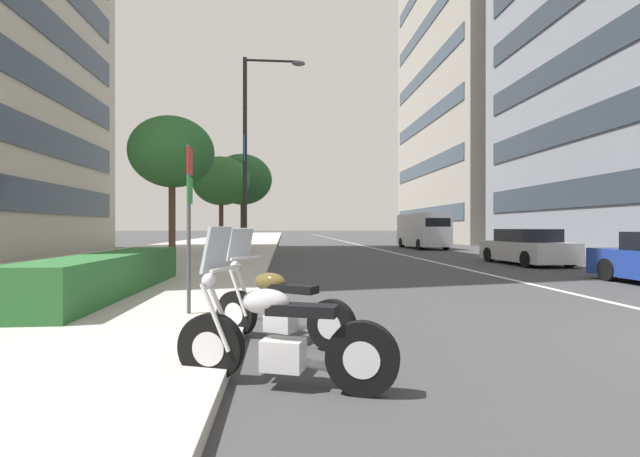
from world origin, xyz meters
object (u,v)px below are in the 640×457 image
at_px(motorcycle_by_sign_pole, 278,309).
at_px(car_following_behind, 526,248).
at_px(street_lamp_with_banners, 254,139).
at_px(street_tree_by_lamp_post, 172,153).
at_px(street_tree_far_plaza, 221,181).
at_px(delivery_van_ahead, 423,230).
at_px(street_tree_near_plaza_corner, 242,180).
at_px(motorcycle_mid_row, 279,339).
at_px(parking_sign_by_curb, 189,208).

height_order(motorcycle_by_sign_pole, car_following_behind, motorcycle_by_sign_pole).
height_order(street_lamp_with_banners, street_tree_by_lamp_post, street_lamp_with_banners).
bearing_deg(street_tree_far_plaza, car_following_behind, -112.92).
bearing_deg(delivery_van_ahead, street_tree_far_plaza, 118.29).
bearing_deg(motorcycle_by_sign_pole, street_tree_far_plaza, -45.57).
xyz_separation_m(delivery_van_ahead, street_tree_near_plaza_corner, (-0.31, 12.47, 3.38)).
xyz_separation_m(motorcycle_mid_row, street_tree_near_plaza_corner, (25.13, 2.73, 4.24)).
xyz_separation_m(street_lamp_with_banners, street_tree_far_plaza, (2.77, 1.81, -1.60)).
height_order(parking_sign_by_curb, street_tree_far_plaza, street_tree_far_plaza).
bearing_deg(street_tree_by_lamp_post, street_tree_far_plaza, -4.47).
bearing_deg(street_tree_far_plaza, delivery_van_ahead, -59.64).
distance_m(delivery_van_ahead, street_tree_by_lamp_post, 20.12).
distance_m(motorcycle_mid_row, delivery_van_ahead, 27.26).
relative_size(motorcycle_mid_row, street_tree_far_plaza, 0.42).
bearing_deg(car_following_behind, motorcycle_mid_row, 140.34).
xyz_separation_m(street_tree_by_lamp_post, street_tree_far_plaza, (7.28, -0.57, -0.17)).
bearing_deg(street_tree_near_plaza_corner, parking_sign_by_curb, -176.63).
height_order(motorcycle_mid_row, motorcycle_by_sign_pole, motorcycle_mid_row).
height_order(motorcycle_by_sign_pole, street_tree_far_plaza, street_tree_far_plaza).
bearing_deg(street_tree_far_plaza, motorcycle_by_sign_pole, -169.44).
height_order(motorcycle_by_sign_pole, parking_sign_by_curb, parking_sign_by_curb).
relative_size(delivery_van_ahead, street_tree_far_plaza, 1.15).
height_order(parking_sign_by_curb, street_tree_by_lamp_post, street_tree_by_lamp_post).
bearing_deg(delivery_van_ahead, street_tree_by_lamp_post, 135.77).
relative_size(street_tree_by_lamp_post, street_tree_far_plaza, 1.03).
height_order(street_tree_by_lamp_post, street_tree_far_plaza, street_tree_by_lamp_post).
bearing_deg(street_tree_by_lamp_post, street_tree_near_plaza_corner, -3.63).
bearing_deg(street_lamp_with_banners, motorcycle_mid_row, -175.20).
bearing_deg(street_lamp_with_banners, parking_sign_by_curb, 179.36).
height_order(parking_sign_by_curb, street_tree_near_plaza_corner, street_tree_near_plaza_corner).
bearing_deg(car_following_behind, street_tree_near_plaza_corner, 42.90).
bearing_deg(parking_sign_by_curb, street_tree_far_plaza, 6.29).
bearing_deg(delivery_van_ahead, parking_sign_by_curb, 151.71).
bearing_deg(parking_sign_by_curb, delivery_van_ahead, -26.22).
height_order(parking_sign_by_curb, street_lamp_with_banners, street_lamp_with_banners).
bearing_deg(car_following_behind, parking_sign_by_curb, 129.30).
relative_size(street_lamp_with_banners, street_tree_near_plaza_corner, 1.41).
distance_m(motorcycle_mid_row, car_following_behind, 15.86).
bearing_deg(motorcycle_by_sign_pole, street_lamp_with_banners, -50.90).
height_order(delivery_van_ahead, parking_sign_by_curb, parking_sign_by_curb).
height_order(motorcycle_by_sign_pole, delivery_van_ahead, delivery_van_ahead).
relative_size(parking_sign_by_curb, street_tree_far_plaza, 0.53).
bearing_deg(street_lamp_with_banners, street_tree_near_plaza_corner, 8.31).
bearing_deg(street_tree_near_plaza_corner, street_lamp_with_banners, -171.69).
bearing_deg(motorcycle_by_sign_pole, car_following_behind, -97.85).
distance_m(street_lamp_with_banners, street_tree_near_plaza_corner, 10.10).
bearing_deg(motorcycle_mid_row, motorcycle_by_sign_pole, -70.55).
distance_m(motorcycle_by_sign_pole, street_lamp_with_banners, 14.53).
distance_m(parking_sign_by_curb, street_tree_far_plaza, 15.36).
height_order(delivery_van_ahead, street_lamp_with_banners, street_lamp_with_banners).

